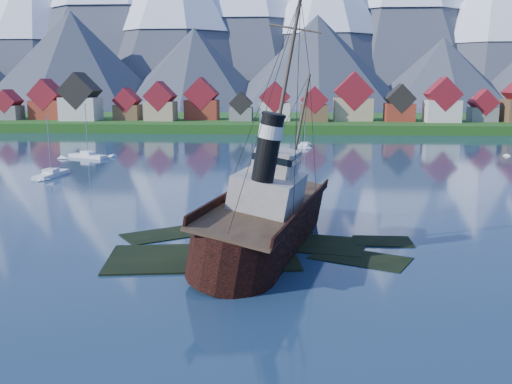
# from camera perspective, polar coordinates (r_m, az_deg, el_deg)

# --- Properties ---
(ground) EXTENTS (1400.00, 1400.00, 0.00)m
(ground) POSITION_cam_1_polar(r_m,az_deg,el_deg) (56.62, -1.95, -6.11)
(ground) COLOR #1B314C
(ground) RESTS_ON ground
(shoal) EXTENTS (31.71, 21.24, 1.14)m
(shoal) POSITION_cam_1_polar(r_m,az_deg,el_deg) (58.62, 0.00, -5.86)
(shoal) COLOR black
(shoal) RESTS_ON ground
(shore_bank) EXTENTS (600.00, 80.00, 3.20)m
(shore_bank) POSITION_cam_1_polar(r_m,az_deg,el_deg) (224.52, 2.56, 6.67)
(shore_bank) COLOR #194A15
(shore_bank) RESTS_ON ground
(seawall) EXTENTS (600.00, 2.50, 2.00)m
(seawall) POSITION_cam_1_polar(r_m,az_deg,el_deg) (186.66, 2.26, 5.82)
(seawall) COLOR #3F3D38
(seawall) RESTS_ON ground
(town) EXTENTS (250.96, 16.69, 17.30)m
(town) POSITION_cam_1_polar(r_m,az_deg,el_deg) (209.78, -6.73, 8.77)
(town) COLOR maroon
(town) RESTS_ON ground
(mountains) EXTENTS (965.00, 340.00, 205.00)m
(mountains) POSITION_cam_1_polar(r_m,az_deg,el_deg) (540.07, 3.47, 18.64)
(mountains) COLOR #2D333D
(mountains) RESTS_ON ground
(tugboat_wreck) EXTENTS (7.50, 32.31, 25.60)m
(tugboat_wreck) POSITION_cam_1_polar(r_m,az_deg,el_deg) (59.08, 0.73, -2.16)
(tugboat_wreck) COLOR black
(tugboat_wreck) RESTS_ON ground
(sailboat_a) EXTENTS (3.03, 9.57, 11.51)m
(sailboat_a) POSITION_cam_1_polar(r_m,az_deg,el_deg) (108.32, -19.80, 1.60)
(sailboat_a) COLOR white
(sailboat_a) RESTS_ON ground
(sailboat_c) EXTENTS (9.82, 6.37, 12.52)m
(sailboat_c) POSITION_cam_1_polar(r_m,az_deg,el_deg) (132.61, -16.45, 3.41)
(sailboat_c) COLOR white
(sailboat_c) RESTS_ON ground
(sailboat_e) EXTENTS (3.57, 9.04, 10.21)m
(sailboat_e) POSITION_cam_1_polar(r_m,az_deg,el_deg) (149.29, 4.88, 4.59)
(sailboat_e) COLOR white
(sailboat_e) RESTS_ON ground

